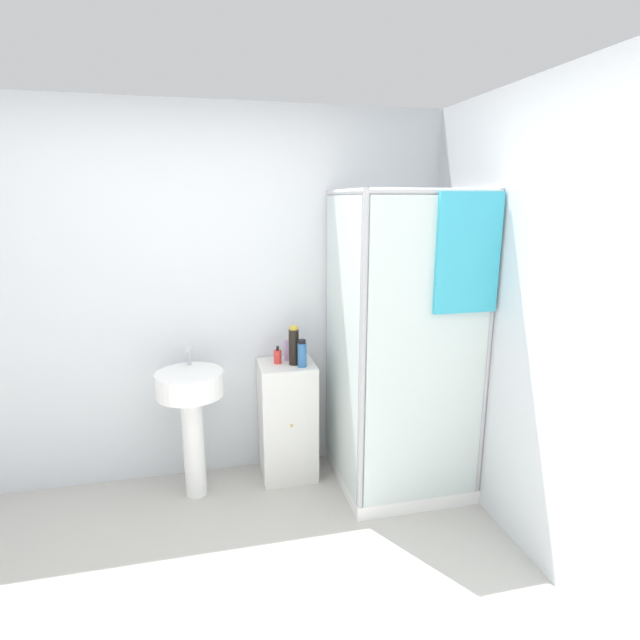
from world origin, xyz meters
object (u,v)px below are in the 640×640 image
(lotion_bottle_white, at_px, (288,350))
(shampoo_bottle_tall_black, at_px, (294,346))
(shampoo_bottle_blue, at_px, (302,354))
(soap_dispenser, at_px, (278,356))
(sink, at_px, (191,404))

(lotion_bottle_white, bearing_deg, shampoo_bottle_tall_black, -78.44)
(lotion_bottle_white, bearing_deg, shampoo_bottle_blue, -68.77)
(shampoo_bottle_blue, bearing_deg, lotion_bottle_white, 111.23)
(soap_dispenser, bearing_deg, sink, -168.24)
(soap_dispenser, distance_m, lotion_bottle_white, 0.10)
(soap_dispenser, xyz_separation_m, shampoo_bottle_blue, (0.15, -0.11, 0.04))
(shampoo_bottle_tall_black, relative_size, lotion_bottle_white, 1.55)
(shampoo_bottle_blue, xyz_separation_m, lotion_bottle_white, (-0.06, 0.16, -0.02))
(shampoo_bottle_blue, bearing_deg, soap_dispenser, 143.54)
(shampoo_bottle_tall_black, distance_m, lotion_bottle_white, 0.12)
(sink, bearing_deg, shampoo_bottle_tall_black, 6.25)
(shampoo_bottle_tall_black, height_order, shampoo_bottle_blue, shampoo_bottle_tall_black)
(soap_dispenser, distance_m, shampoo_bottle_tall_black, 0.14)
(sink, distance_m, soap_dispenser, 0.64)
(sink, bearing_deg, lotion_bottle_white, 14.89)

